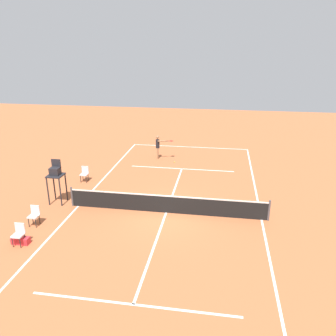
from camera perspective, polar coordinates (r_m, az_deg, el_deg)
The scene contains 10 objects.
ground_plane at distance 17.41m, azimuth -0.31°, elevation -7.52°, with size 60.00×60.00×0.00m, color #B76038.
court_lines at distance 17.41m, azimuth -0.31°, elevation -7.51°, with size 9.57×24.07×0.01m.
tennis_net at distance 17.19m, azimuth -0.31°, elevation -6.05°, with size 10.17×0.10×1.07m.
player_serving at distance 25.20m, azimuth -1.64°, elevation 3.90°, with size 1.34×0.45×1.77m.
tennis_ball at distance 24.62m, azimuth 1.10°, elevation 1.01°, with size 0.07×0.07×0.07m, color #CCE033.
umpire_chair at distance 18.81m, azimuth -18.38°, elevation -1.08°, with size 0.80×0.80×2.41m.
courtside_chair_near at distance 17.28m, azimuth -21.60°, elevation -7.29°, with size 0.44×0.46×0.95m.
courtside_chair_mid at distance 21.71m, azimuth -13.87°, elevation -0.85°, with size 0.44×0.46×0.95m.
courtside_chair_far at distance 15.93m, azimuth -23.83°, elevation -10.01°, with size 0.44×0.46×0.95m.
equipment_bag at distance 16.15m, azimuth -23.54°, elevation -11.11°, with size 0.76×0.32×0.30m, color red.
Camera 1 is at (-2.55, 15.23, 8.04)m, focal length 36.22 mm.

